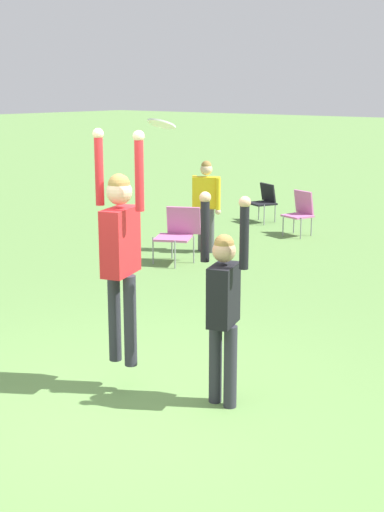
{
  "coord_description": "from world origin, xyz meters",
  "views": [
    {
      "loc": [
        4.25,
        -4.3,
        2.84
      ],
      "look_at": [
        0.15,
        0.69,
        1.3
      ],
      "focal_mm": 50.0,
      "sensor_mm": 36.0,
      "label": 1
    }
  ],
  "objects": [
    {
      "name": "person_defending",
      "position": [
        0.63,
        0.55,
        1.02
      ],
      "size": [
        0.53,
        0.42,
        1.95
      ],
      "rotation": [
        0.0,
        0.0,
        -1.25
      ],
      "color": "#2D2D38",
      "rests_on": "ground_plane"
    },
    {
      "name": "camping_chair_3",
      "position": [
        -3.21,
        4.43,
        0.53
      ],
      "size": [
        0.76,
        0.83,
        0.92
      ],
      "rotation": [
        0.0,
        0.0,
        3.64
      ],
      "color": "gray",
      "rests_on": "ground_plane"
    },
    {
      "name": "camping_chair_2",
      "position": [
        -4.14,
        8.36,
        0.49
      ],
      "size": [
        0.65,
        0.7,
        0.82
      ],
      "rotation": [
        0.0,
        0.0,
        2.74
      ],
      "color": "gray",
      "rests_on": "ground_plane"
    },
    {
      "name": "person_spectator_near",
      "position": [
        -3.34,
        5.33,
        0.96
      ],
      "size": [
        0.63,
        0.44,
        1.6
      ],
      "rotation": [
        0.0,
        0.0,
        0.61
      ],
      "color": "#4C4C51",
      "rests_on": "ground_plane"
    },
    {
      "name": "camping_chair_0",
      "position": [
        -2.8,
        7.62,
        0.5
      ],
      "size": [
        0.58,
        0.62,
        0.87
      ],
      "rotation": [
        0.0,
        0.0,
        2.87
      ],
      "color": "gray",
      "rests_on": "ground_plane"
    },
    {
      "name": "frisbee",
      "position": [
        -0.08,
        0.54,
        2.51
      ],
      "size": [
        0.26,
        0.25,
        0.11
      ],
      "color": "white"
    },
    {
      "name": "person_jumping",
      "position": [
        -0.33,
        0.23,
        1.44
      ],
      "size": [
        0.61,
        0.5,
        2.21
      ],
      "rotation": [
        0.0,
        0.0,
        1.89
      ],
      "color": "#2D2D38",
      "rests_on": "ground_plane"
    },
    {
      "name": "ground_plane",
      "position": [
        0.0,
        0.0,
        0.0
      ],
      "size": [
        120.0,
        120.0,
        0.0
      ],
      "primitive_type": "plane",
      "color": "#608C47"
    }
  ]
}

